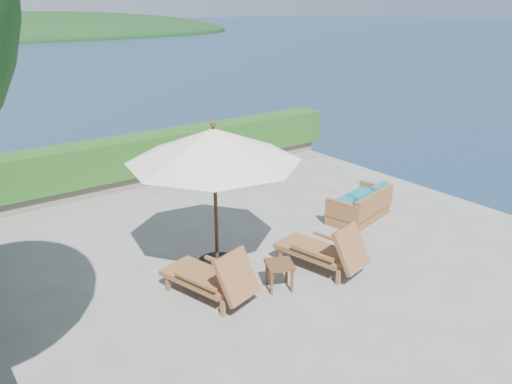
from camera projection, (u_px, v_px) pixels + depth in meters
ground at (268, 259)px, 9.80m from camera, size 12.00×12.00×0.00m
foundation at (267, 325)px, 10.35m from camera, size 12.00×12.00×3.00m
ocean at (267, 381)px, 10.86m from camera, size 600.00×600.00×0.00m
offshore_island at (15, 37)px, 130.11m from camera, size 126.00×57.60×12.60m
planter_wall_far at (145, 177)px, 13.95m from camera, size 12.00×0.60×0.36m
hedge_far at (144, 154)px, 13.72m from camera, size 12.40×0.90×1.00m
patio_umbrella at (214, 147)px, 8.69m from camera, size 3.76×3.76×2.80m
lounge_left at (213, 277)px, 8.35m from camera, size 1.13×1.83×0.98m
lounge_right at (325, 250)px, 9.26m from camera, size 1.08×1.84×1.00m
side_table at (279, 268)px, 8.66m from camera, size 0.61×0.61×0.49m
wicker_loveseat at (361, 207)px, 11.52m from camera, size 1.79×1.20×0.81m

